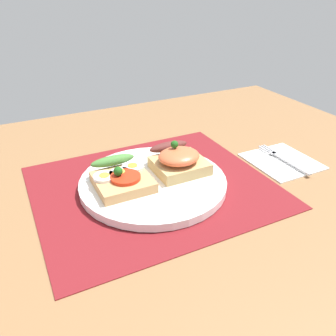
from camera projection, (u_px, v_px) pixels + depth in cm
name	position (u px, v px, depth cm)	size (l,w,h in cm)	color
ground_plane	(153.00, 194.00, 63.52)	(120.00, 90.00, 3.20)	olive
placemat	(153.00, 186.00, 62.67)	(41.44, 35.77, 0.30)	maroon
plate	(153.00, 182.00, 62.26)	(26.31, 26.31, 1.42)	white
sandwich_egg_tomato	(121.00, 177.00, 59.68)	(9.36, 10.68, 3.99)	tan
sandwich_salmon	(178.00, 160.00, 63.70)	(9.36, 9.92, 6.04)	tan
napkin	(282.00, 161.00, 71.08)	(12.58, 13.21, 0.60)	white
fork	(282.00, 158.00, 71.09)	(1.62, 14.19, 0.32)	#B7B7BC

